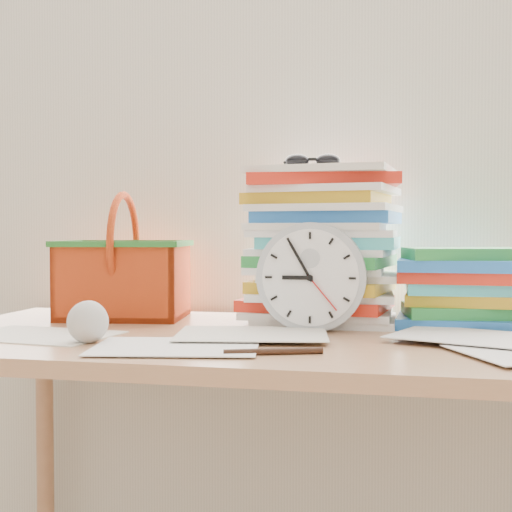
% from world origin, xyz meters
% --- Properties ---
extents(curtain, '(2.40, 0.01, 2.50)m').
position_xyz_m(curtain, '(0.00, 1.98, 1.30)').
color(curtain, silver).
rests_on(curtain, room_shell).
extents(desk, '(1.40, 0.70, 0.75)m').
position_xyz_m(desk, '(0.00, 1.60, 0.68)').
color(desk, '#AD7951').
rests_on(desk, ground).
extents(paper_stack, '(0.35, 0.29, 0.34)m').
position_xyz_m(paper_stack, '(0.08, 1.80, 0.92)').
color(paper_stack, white).
rests_on(paper_stack, desk).
extents(clock, '(0.22, 0.04, 0.22)m').
position_xyz_m(clock, '(0.08, 1.66, 0.86)').
color(clock, '#B1B7BC').
rests_on(clock, desk).
extents(sunglasses, '(0.15, 0.13, 0.03)m').
position_xyz_m(sunglasses, '(0.06, 1.77, 1.11)').
color(sunglasses, black).
rests_on(sunglasses, paper_stack).
extents(book_stack, '(0.30, 0.24, 0.17)m').
position_xyz_m(book_stack, '(0.38, 1.79, 0.83)').
color(book_stack, white).
rests_on(book_stack, desk).
extents(basket, '(0.32, 0.26, 0.29)m').
position_xyz_m(basket, '(-0.38, 1.79, 0.89)').
color(basket, '#D04414').
rests_on(basket, desk).
extents(crumpled_ball, '(0.08, 0.08, 0.08)m').
position_xyz_m(crumpled_ball, '(-0.30, 1.43, 0.79)').
color(crumpled_ball, silver).
rests_on(crumpled_ball, desk).
extents(pen, '(0.16, 0.07, 0.01)m').
position_xyz_m(pen, '(0.05, 1.37, 0.76)').
color(pen, black).
rests_on(pen, desk).
extents(scattered_papers, '(1.26, 0.42, 0.02)m').
position_xyz_m(scattered_papers, '(0.00, 1.60, 0.76)').
color(scattered_papers, white).
rests_on(scattered_papers, desk).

